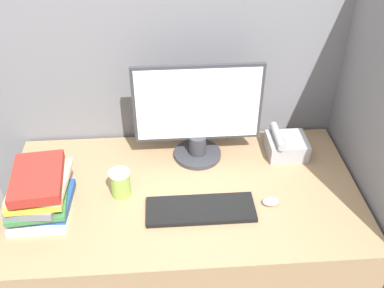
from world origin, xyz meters
name	(u,v)px	position (x,y,z in m)	size (l,w,h in m)	color
cubicle_panel_rear	(178,123)	(0.00, 0.84, 0.77)	(1.87, 0.04, 1.54)	slate
cubicle_panel_right	(363,169)	(0.77, 0.43, 0.77)	(0.04, 0.86, 1.54)	slate
desk	(184,248)	(0.00, 0.40, 0.36)	(1.47, 0.80, 0.72)	#937551
monitor	(198,116)	(0.08, 0.64, 0.94)	(0.55, 0.22, 0.46)	#333338
keyboard	(201,209)	(0.06, 0.28, 0.73)	(0.43, 0.15, 0.02)	black
mouse	(271,202)	(0.35, 0.30, 0.74)	(0.07, 0.04, 0.03)	silver
coffee_cup	(120,183)	(-0.26, 0.40, 0.78)	(0.09, 0.09, 0.12)	#8CB247
book_stack	(40,192)	(-0.56, 0.33, 0.82)	(0.25, 0.31, 0.20)	silver
desk_telephone	(286,145)	(0.48, 0.62, 0.77)	(0.18, 0.18, 0.12)	#99999E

